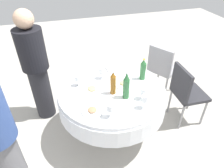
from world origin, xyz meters
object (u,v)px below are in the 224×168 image
chair_left (162,67)px  plate_rear (92,89)px  chair_outer (186,91)px  person_right (36,67)px  wine_glass_rear (144,92)px  dining_table (112,98)px  plate_near (123,84)px  wine_glass_left (110,108)px  wine_glass_west (102,71)px  wine_glass_outer (145,99)px  bottle_green_right (143,70)px  wine_glass_mid (78,79)px  bottle_green_south (126,86)px  bottle_amber_far (113,83)px  plate_north (92,111)px

chair_left → plate_rear: bearing=-96.2°
chair_left → chair_outer: (0.65, 0.01, 0.00)m
person_right → chair_outer: size_ratio=1.78×
wine_glass_rear → plate_rear: (-0.31, -0.50, -0.09)m
dining_table → chair_outer: (0.04, 1.01, -0.07)m
chair_outer → plate_near: bearing=-92.8°
wine_glass_left → wine_glass_west: bearing=172.9°
wine_glass_outer → chair_left: (-1.03, 0.78, -0.33)m
bottle_green_right → wine_glass_mid: bottle_green_right is taller
dining_table → bottle_green_south: 0.38m
wine_glass_mid → plate_near: 0.55m
dining_table → wine_glass_left: size_ratio=8.15×
plate_rear → wine_glass_left: bearing=10.3°
wine_glass_west → person_right: bearing=-116.1°
chair_left → person_right: bearing=-121.9°
bottle_amber_far → chair_outer: (-0.05, 1.02, -0.36)m
chair_left → chair_outer: bearing=-30.8°
bottle_green_south → plate_near: size_ratio=1.49×
plate_north → person_right: 1.10m
wine_glass_mid → wine_glass_outer: 0.83m
wine_glass_mid → chair_outer: wine_glass_mid is taller
wine_glass_outer → wine_glass_left: bearing=-85.5°
bottle_green_right → person_right: bearing=-112.8°
wine_glass_west → person_right: (-0.39, -0.79, -0.03)m
bottle_green_right → plate_near: 0.30m
wine_glass_outer → plate_rear: (-0.44, -0.45, -0.10)m
bottle_green_right → plate_near: bottle_green_right is taller
wine_glass_outer → plate_near: size_ratio=0.71×
person_right → plate_north: bearing=-113.5°
wine_glass_mid → wine_glass_west: 0.32m
bottle_amber_far → bottle_green_south: bearing=45.7°
plate_north → bottle_green_right: bearing=120.0°
bottle_green_south → person_right: (-0.82, -0.95, -0.08)m
plate_near → wine_glass_mid: bearing=-104.2°
wine_glass_left → chair_outer: (-0.40, 1.16, -0.34)m
bottle_amber_far → wine_glass_west: bottle_amber_far is taller
plate_near → chair_left: (-0.58, 0.85, -0.23)m
plate_north → person_right: (-0.95, -0.55, 0.06)m
wine_glass_mid → bottle_green_right: bearing=84.5°
wine_glass_left → plate_rear: 0.49m
bottle_green_south → wine_glass_mid: (-0.37, -0.47, -0.06)m
wine_glass_outer → plate_near: bearing=-171.1°
bottle_green_right → chair_outer: bearing=77.9°
bottle_green_right → wine_glass_west: 0.50m
bottle_amber_far → chair_outer: 1.09m
plate_north → wine_glass_mid: bearing=-171.9°
wine_glass_outer → person_right: 1.49m
wine_glass_mid → person_right: person_right is taller
dining_table → wine_glass_rear: 0.46m
wine_glass_left → chair_left: 1.60m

